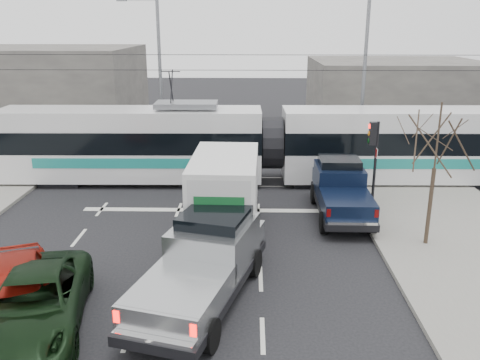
{
  "coord_description": "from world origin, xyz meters",
  "views": [
    {
      "loc": [
        1.38,
        -14.2,
        7.64
      ],
      "look_at": [
        0.95,
        4.56,
        1.8
      ],
      "focal_mm": 38.0,
      "sensor_mm": 36.0,
      "label": 1
    }
  ],
  "objects_px": {
    "silver_pickup": "(206,260)",
    "box_truck": "(226,197)",
    "navy_pickup": "(341,189)",
    "red_car": "(14,288)",
    "green_car": "(34,303)",
    "street_lamp_near": "(361,71)",
    "street_lamp_far": "(157,68)",
    "tram": "(271,144)",
    "bare_tree": "(437,143)",
    "traffic_signal": "(374,146)"
  },
  "relations": [
    {
      "from": "silver_pickup",
      "to": "box_truck",
      "type": "bearing_deg",
      "value": 100.41
    },
    {
      "from": "navy_pickup",
      "to": "red_car",
      "type": "xyz_separation_m",
      "value": [
        -10.07,
        -7.8,
        -0.32
      ]
    },
    {
      "from": "box_truck",
      "to": "green_car",
      "type": "distance_m",
      "value": 7.62
    },
    {
      "from": "silver_pickup",
      "to": "navy_pickup",
      "type": "height_order",
      "value": "silver_pickup"
    },
    {
      "from": "street_lamp_near",
      "to": "street_lamp_far",
      "type": "distance_m",
      "value": 11.67
    },
    {
      "from": "navy_pickup",
      "to": "green_car",
      "type": "distance_m",
      "value": 12.55
    },
    {
      "from": "street_lamp_far",
      "to": "green_car",
      "type": "height_order",
      "value": "street_lamp_far"
    },
    {
      "from": "navy_pickup",
      "to": "tram",
      "type": "bearing_deg",
      "value": 122.09
    },
    {
      "from": "navy_pickup",
      "to": "red_car",
      "type": "bearing_deg",
      "value": -141.54
    },
    {
      "from": "bare_tree",
      "to": "traffic_signal",
      "type": "height_order",
      "value": "bare_tree"
    },
    {
      "from": "silver_pickup",
      "to": "green_car",
      "type": "xyz_separation_m",
      "value": [
        -4.27,
        -1.77,
        -0.41
      ]
    },
    {
      "from": "street_lamp_far",
      "to": "green_car",
      "type": "distance_m",
      "value": 19.33
    },
    {
      "from": "traffic_signal",
      "to": "green_car",
      "type": "bearing_deg",
      "value": -138.78
    },
    {
      "from": "street_lamp_far",
      "to": "box_truck",
      "type": "relative_size",
      "value": 1.37
    },
    {
      "from": "green_car",
      "to": "tram",
      "type": "bearing_deg",
      "value": 52.24
    },
    {
      "from": "navy_pickup",
      "to": "red_car",
      "type": "distance_m",
      "value": 12.74
    },
    {
      "from": "street_lamp_far",
      "to": "navy_pickup",
      "type": "bearing_deg",
      "value": -48.18
    },
    {
      "from": "red_car",
      "to": "traffic_signal",
      "type": "bearing_deg",
      "value": 15.47
    },
    {
      "from": "traffic_signal",
      "to": "street_lamp_near",
      "type": "relative_size",
      "value": 0.4
    },
    {
      "from": "silver_pickup",
      "to": "street_lamp_near",
      "type": "bearing_deg",
      "value": 79.94
    },
    {
      "from": "street_lamp_near",
      "to": "red_car",
      "type": "bearing_deg",
      "value": -127.36
    },
    {
      "from": "street_lamp_far",
      "to": "silver_pickup",
      "type": "xyz_separation_m",
      "value": [
        4.28,
        -17.06,
        -3.96
      ]
    },
    {
      "from": "silver_pickup",
      "to": "red_car",
      "type": "xyz_separation_m",
      "value": [
        -5.1,
        -1.07,
        -0.37
      ]
    },
    {
      "from": "silver_pickup",
      "to": "green_car",
      "type": "bearing_deg",
      "value": -141.96
    },
    {
      "from": "bare_tree",
      "to": "silver_pickup",
      "type": "relative_size",
      "value": 0.75
    },
    {
      "from": "traffic_signal",
      "to": "tram",
      "type": "xyz_separation_m",
      "value": [
        -4.13,
        3.62,
        -0.81
      ]
    },
    {
      "from": "street_lamp_near",
      "to": "tram",
      "type": "distance_m",
      "value": 7.06
    },
    {
      "from": "bare_tree",
      "to": "street_lamp_near",
      "type": "xyz_separation_m",
      "value": [
        -0.29,
        11.5,
        1.32
      ]
    },
    {
      "from": "street_lamp_far",
      "to": "red_car",
      "type": "xyz_separation_m",
      "value": [
        -0.82,
        -18.13,
        -4.33
      ]
    },
    {
      "from": "traffic_signal",
      "to": "silver_pickup",
      "type": "bearing_deg",
      "value": -130.14
    },
    {
      "from": "traffic_signal",
      "to": "red_car",
      "type": "height_order",
      "value": "traffic_signal"
    },
    {
      "from": "traffic_signal",
      "to": "box_truck",
      "type": "relative_size",
      "value": 0.55
    },
    {
      "from": "street_lamp_far",
      "to": "red_car",
      "type": "relative_size",
      "value": 1.97
    },
    {
      "from": "box_truck",
      "to": "silver_pickup",
      "type": "bearing_deg",
      "value": -93.61
    },
    {
      "from": "box_truck",
      "to": "navy_pickup",
      "type": "height_order",
      "value": "box_truck"
    },
    {
      "from": "street_lamp_near",
      "to": "navy_pickup",
      "type": "height_order",
      "value": "street_lamp_near"
    },
    {
      "from": "silver_pickup",
      "to": "green_car",
      "type": "distance_m",
      "value": 4.64
    },
    {
      "from": "tram",
      "to": "silver_pickup",
      "type": "xyz_separation_m",
      "value": [
        -2.25,
        -11.18,
        -0.78
      ]
    },
    {
      "from": "traffic_signal",
      "to": "silver_pickup",
      "type": "distance_m",
      "value": 10.01
    },
    {
      "from": "street_lamp_far",
      "to": "tram",
      "type": "relative_size",
      "value": 0.34
    },
    {
      "from": "street_lamp_near",
      "to": "tram",
      "type": "height_order",
      "value": "street_lamp_near"
    },
    {
      "from": "bare_tree",
      "to": "tram",
      "type": "relative_size",
      "value": 0.19
    },
    {
      "from": "bare_tree",
      "to": "traffic_signal",
      "type": "relative_size",
      "value": 1.39
    },
    {
      "from": "street_lamp_near",
      "to": "tram",
      "type": "relative_size",
      "value": 0.34
    },
    {
      "from": "street_lamp_far",
      "to": "tram",
      "type": "height_order",
      "value": "street_lamp_far"
    },
    {
      "from": "bare_tree",
      "to": "silver_pickup",
      "type": "xyz_separation_m",
      "value": [
        -7.5,
        -3.56,
        -2.64
      ]
    },
    {
      "from": "traffic_signal",
      "to": "box_truck",
      "type": "height_order",
      "value": "traffic_signal"
    },
    {
      "from": "traffic_signal",
      "to": "street_lamp_near",
      "type": "height_order",
      "value": "street_lamp_near"
    },
    {
      "from": "tram",
      "to": "box_truck",
      "type": "relative_size",
      "value": 4.07
    },
    {
      "from": "traffic_signal",
      "to": "green_car",
      "type": "distance_m",
      "value": 14.29
    }
  ]
}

